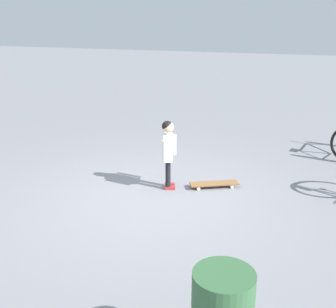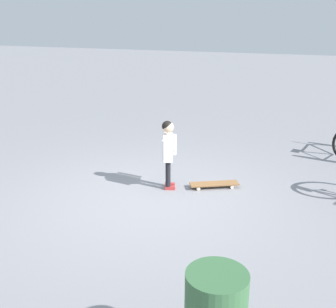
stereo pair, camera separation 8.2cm
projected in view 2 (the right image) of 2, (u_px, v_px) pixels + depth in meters
ground_plane at (147, 201)px, 5.93m from camera, size 50.00×50.00×0.00m
child_person at (168, 147)px, 6.16m from camera, size 0.24×0.41×1.06m
skateboard at (214, 184)px, 6.35m from camera, size 0.75×0.52×0.07m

